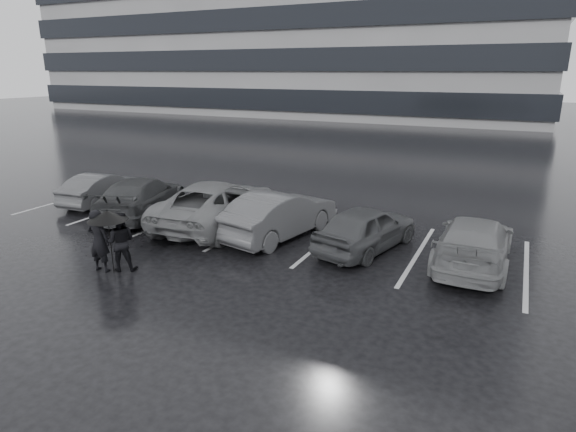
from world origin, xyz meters
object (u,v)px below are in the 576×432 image
Objects in this scene: car_east at (474,242)px; car_west_b at (217,203)px; pedestrian_left at (99,241)px; car_west_c at (141,197)px; car_main at (366,228)px; pedestrian_right at (120,241)px; car_west_d at (102,188)px; car_west_a at (279,214)px.

car_west_b is at bearing 0.62° from car_east.
car_west_c is at bearing -66.42° from pedestrian_left.
pedestrian_left reaches higher than car_main.
car_west_c is at bearing 1.99° from car_east.
pedestrian_left is (2.49, -4.29, 0.14)m from car_west_c.
car_west_c is at bearing -83.98° from pedestrian_right.
pedestrian_left is 1.06× the size of pedestrian_right.
car_west_c is 11.15m from car_east.
car_west_b is 3.44× the size of pedestrian_right.
pedestrian_left is (5.08, -4.92, 0.23)m from car_west_d.
car_west_a is 5.33m from pedestrian_left.
car_west_d is at bearing 7.99° from car_west_a.
car_west_b is at bearing 12.80° from car_main.
car_main is 0.72× the size of car_west_b.
car_east is 9.82m from pedestrian_left.
car_west_b reaches higher than car_west_c.
car_east is (8.11, 0.06, -0.10)m from car_west_b.
pedestrian_left reaches higher than car_west_c.
car_west_c is at bearing 12.99° from car_west_a.
pedestrian_right reaches higher than car_west_a.
car_west_a is at bearing -130.13° from pedestrian_left.
car_west_c reaches higher than car_main.
car_west_c is at bearing 0.38° from car_west_b.
pedestrian_right reaches higher than car_west_b.
car_west_b is (-5.18, 0.10, 0.09)m from car_main.
car_main is 5.18m from car_west_b.
car_east is at bearing 172.76° from car_west_d.
car_west_b is 3.26× the size of pedestrian_left.
car_main is 10.81m from car_west_d.
pedestrian_right is (2.94, -4.01, 0.09)m from car_west_c.
pedestrian_right is (0.45, 0.28, -0.04)m from pedestrian_left.
car_west_c is 4.97m from pedestrian_left.
pedestrian_left reaches higher than car_east.
car_west_c is (-3.04, -0.29, -0.06)m from car_west_b.
car_west_d is 7.22m from pedestrian_right.
car_west_b is 4.30m from pedestrian_right.
car_east is at bearing -158.33° from pedestrian_left.
car_west_c is 2.66m from car_west_d.
car_west_b is (-2.40, 0.14, 0.03)m from car_west_a.
pedestrian_left reaches higher than car_west_d.
pedestrian_right is at bearing 28.20° from car_east.
car_main is 2.93m from car_east.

